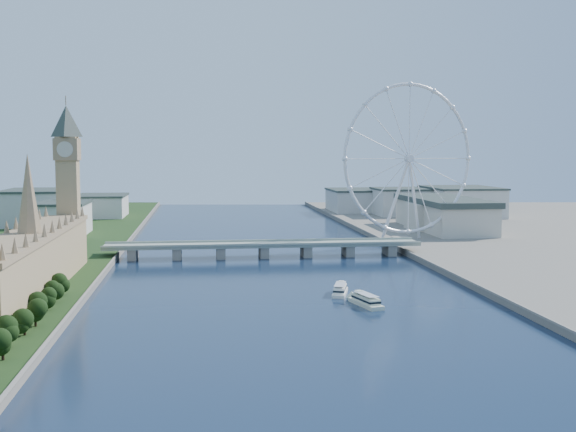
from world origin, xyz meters
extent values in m
plane|color=#1B2B4C|center=(0.00, 0.00, 0.00)|extent=(2000.00, 2000.00, 0.00)
cube|color=tan|center=(-128.00, 170.00, 17.00)|extent=(24.00, 200.00, 28.00)
cone|color=#937A59|center=(-128.00, 170.00, 53.00)|extent=(12.00, 12.00, 40.00)
cube|color=tan|center=(-128.00, 278.00, 43.00)|extent=(13.00, 13.00, 80.00)
cube|color=#937A59|center=(-128.00, 278.00, 75.00)|extent=(15.00, 15.00, 14.00)
pyramid|color=#2D3833|center=(-128.00, 278.00, 103.00)|extent=(20.02, 20.02, 20.00)
cube|color=gray|center=(0.00, 300.00, 8.50)|extent=(220.00, 22.00, 2.00)
cube|color=gray|center=(-90.00, 300.00, 3.75)|extent=(6.00, 20.00, 7.50)
cube|color=gray|center=(-60.00, 300.00, 3.75)|extent=(6.00, 20.00, 7.50)
cube|color=gray|center=(-30.00, 300.00, 3.75)|extent=(6.00, 20.00, 7.50)
cube|color=gray|center=(0.00, 300.00, 3.75)|extent=(6.00, 20.00, 7.50)
cube|color=gray|center=(30.00, 300.00, 3.75)|extent=(6.00, 20.00, 7.50)
cube|color=gray|center=(60.00, 300.00, 3.75)|extent=(6.00, 20.00, 7.50)
cube|color=gray|center=(90.00, 300.00, 3.75)|extent=(6.00, 20.00, 7.50)
torus|color=silver|center=(120.00, 355.00, 68.00)|extent=(113.60, 39.12, 118.60)
cylinder|color=silver|center=(120.00, 355.00, 68.00)|extent=(7.25, 6.61, 6.00)
cube|color=gray|center=(117.00, 365.00, 4.00)|extent=(14.00, 10.00, 2.00)
cube|color=beige|center=(-160.00, 430.00, 16.00)|extent=(40.00, 60.00, 26.00)
cube|color=beige|center=(-200.00, 520.00, 19.00)|extent=(60.00, 80.00, 32.00)
cube|color=beige|center=(-150.00, 600.00, 14.00)|extent=(50.00, 70.00, 22.00)
cube|color=beige|center=(180.00, 580.00, 17.00)|extent=(60.00, 60.00, 28.00)
cube|color=beige|center=(240.00, 560.00, 18.00)|extent=(70.00, 90.00, 30.00)
cube|color=beige|center=(140.00, 640.00, 15.00)|extent=(60.00, 80.00, 24.00)
camera|label=1|loc=(-43.43, -198.63, 73.87)|focal=45.00mm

